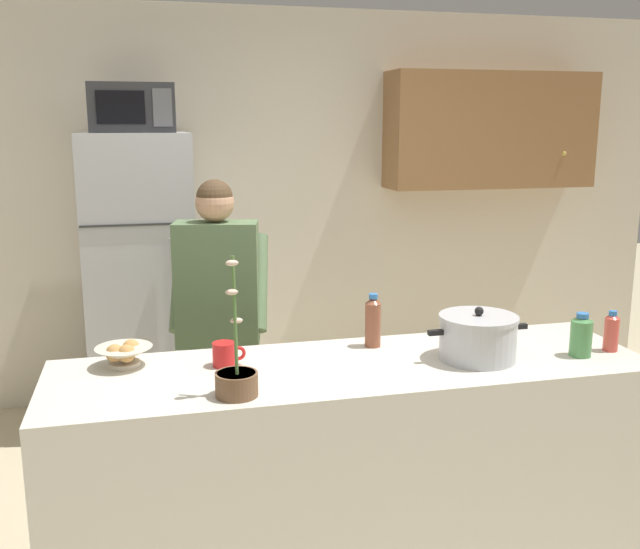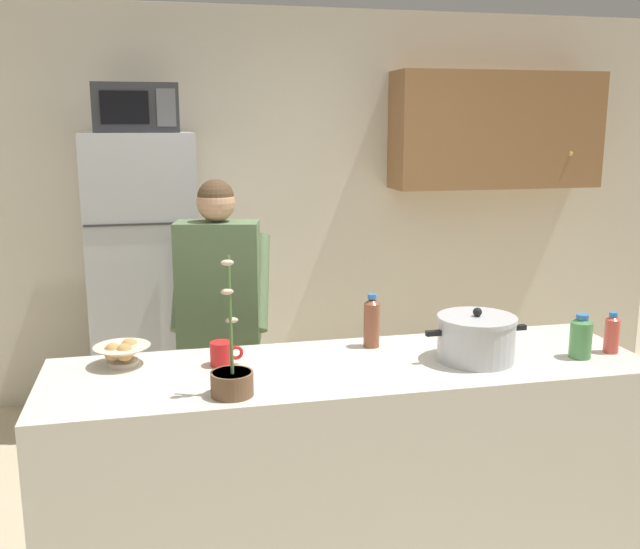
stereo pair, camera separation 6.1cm
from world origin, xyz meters
TOP-DOWN VIEW (x-y plane):
  - back_wall_unit at (0.28, 2.26)m, footprint 6.00×0.48m
  - kitchen_island at (0.00, 0.00)m, footprint 2.37×0.68m
  - refrigerator at (-0.81, 1.85)m, footprint 0.64×0.68m
  - microwave at (-0.81, 1.83)m, footprint 0.48×0.37m
  - person_near_pot at (-0.44, 0.88)m, footprint 0.55×0.49m
  - cooking_pot at (0.50, -0.06)m, footprint 0.43×0.32m
  - coffee_mug at (-0.49, 0.10)m, footprint 0.13×0.09m
  - bread_bowl at (-0.88, 0.19)m, footprint 0.22×0.22m
  - bottle_near_edge at (0.15, 0.21)m, footprint 0.07×0.07m
  - bottle_mid_counter at (1.09, -0.09)m, footprint 0.06×0.06m
  - bottle_far_corner at (0.93, -0.12)m, footprint 0.09×0.09m
  - potted_orchid at (-0.49, -0.22)m, footprint 0.15×0.15m

SIDE VIEW (x-z plane):
  - kitchen_island at x=0.00m, z-range 0.00..0.92m
  - refrigerator at x=-0.81m, z-range 0.00..1.80m
  - coffee_mug at x=-0.49m, z-range 0.92..1.02m
  - bread_bowl at x=-0.88m, z-range 0.92..1.02m
  - potted_orchid at x=-0.49m, z-range 0.74..1.23m
  - person_near_pot at x=-0.44m, z-range 0.19..1.78m
  - bottle_mid_counter at x=1.09m, z-range 0.92..1.09m
  - bottle_far_corner at x=0.93m, z-range 0.92..1.10m
  - cooking_pot at x=0.50m, z-range 0.90..1.12m
  - bottle_near_edge at x=0.15m, z-range 0.92..1.15m
  - back_wall_unit at x=0.28m, z-range 0.09..2.69m
  - microwave at x=-0.81m, z-range 1.80..2.08m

